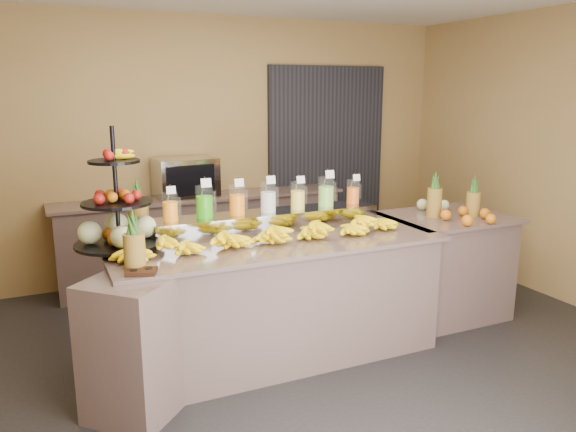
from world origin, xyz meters
TOP-DOWN VIEW (x-y plane):
  - ground at (0.00, 0.00)m, footprint 6.00×6.00m
  - room_envelope at (0.19, 0.79)m, footprint 6.04×5.02m
  - buffet_counter at (-0.12, 0.26)m, footprint 2.75×1.25m
  - right_counter at (1.70, 0.40)m, footprint 1.08×0.88m
  - back_ledge at (0.00, 2.25)m, footprint 3.10×0.55m
  - pitcher_tray at (0.06, 0.58)m, footprint 1.85×0.30m
  - juice_pitcher_orange_a at (-0.72, 0.58)m, footprint 0.12×0.12m
  - juice_pitcher_green at (-0.46, 0.58)m, footprint 0.13×0.14m
  - juice_pitcher_orange_b at (-0.20, 0.58)m, footprint 0.12×0.13m
  - juice_pitcher_milk at (0.06, 0.58)m, footprint 0.13×0.13m
  - juice_pitcher_lemon at (0.32, 0.58)m, footprint 0.12×0.12m
  - juice_pitcher_lime at (0.58, 0.58)m, footprint 0.13×0.14m
  - juice_pitcher_orange_c at (0.84, 0.58)m, footprint 0.11×0.11m
  - banana_heap at (-0.08, 0.24)m, footprint 2.18×0.20m
  - fruit_stand at (-1.07, 0.49)m, footprint 0.74×0.74m
  - condiment_caddy at (-1.07, -0.11)m, footprint 0.21×0.19m
  - pineapple_left_a at (-1.09, -0.00)m, footprint 0.14×0.14m
  - pineapple_left_b at (-0.92, 0.80)m, footprint 0.16×0.16m
  - right_fruit_pile at (1.73, 0.26)m, footprint 0.48×0.46m
  - oven_warmer at (-0.18, 2.25)m, footprint 0.64×0.47m

SIDE VIEW (x-z plane):
  - ground at x=0.00m, z-range 0.00..0.00m
  - buffet_counter at x=-0.12m, z-range 0.00..0.93m
  - back_ledge at x=0.00m, z-range 0.00..0.93m
  - right_counter at x=1.70m, z-range 0.00..0.93m
  - condiment_caddy at x=-1.07m, z-range 0.93..0.96m
  - pitcher_tray at x=0.06m, z-range 0.93..1.08m
  - banana_heap at x=-0.08m, z-range 0.92..1.10m
  - right_fruit_pile at x=1.73m, z-range 0.88..1.14m
  - pineapple_left_a at x=-1.09m, z-range 0.88..1.27m
  - pineapple_left_b at x=-0.92m, z-range 0.88..1.33m
  - oven_warmer at x=-0.18m, z-range 0.93..1.34m
  - fruit_stand at x=-1.07m, z-range 0.72..1.58m
  - juice_pitcher_orange_c at x=0.84m, z-range 1.04..1.30m
  - juice_pitcher_orange_a at x=-0.72m, z-range 1.03..1.31m
  - juice_pitcher_lemon at x=0.32m, z-range 1.03..1.32m
  - juice_pitcher_orange_b at x=-0.20m, z-range 1.03..1.33m
  - juice_pitcher_milk at x=0.06m, z-range 1.03..1.34m
  - juice_pitcher_lime at x=0.58m, z-range 1.03..1.35m
  - juice_pitcher_green at x=-0.46m, z-range 1.03..1.35m
  - room_envelope at x=0.19m, z-range 0.47..3.29m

